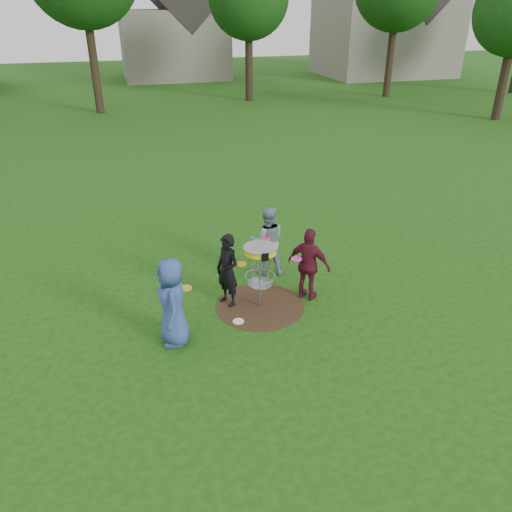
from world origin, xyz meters
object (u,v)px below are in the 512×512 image
object	(u,v)px
player_grey	(267,241)
player_blue	(172,302)
player_black	(227,271)
disc_golf_basket	(260,262)
player_maroon	(309,265)

from	to	relation	value
player_grey	player_blue	bearing A→B (deg)	52.41
player_black	player_grey	bearing A→B (deg)	103.72
disc_golf_basket	player_black	bearing A→B (deg)	154.27
player_black	player_maroon	distance (m)	1.66
player_maroon	player_grey	bearing A→B (deg)	-23.15
player_grey	disc_golf_basket	distance (m)	1.46
player_black	player_blue	bearing A→B (deg)	-79.57
player_black	disc_golf_basket	size ratio (longest dim) A/B	1.11
player_black	player_grey	size ratio (longest dim) A/B	0.96
player_black	disc_golf_basket	xyz separation A→B (m)	(0.59, -0.29, 0.25)
player_black	player_grey	xyz separation A→B (m)	(1.15, 1.05, 0.03)
player_maroon	disc_golf_basket	distance (m)	1.07
player_black	player_grey	world-z (taller)	player_grey
player_blue	player_black	world-z (taller)	player_blue
player_black	player_maroon	world-z (taller)	player_maroon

